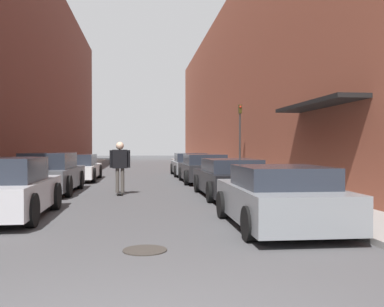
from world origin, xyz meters
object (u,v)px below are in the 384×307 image
at_px(parked_car_right_1, 230,178).
at_px(parked_car_right_3, 190,165).
at_px(parked_car_right_0, 279,197).
at_px(manhole_cover, 145,250).
at_px(parked_car_left_2, 77,168).
at_px(parked_car_left_1, 50,174).
at_px(skateboarder, 120,162).
at_px(parked_car_left_0, 3,189).
at_px(traffic_light, 240,132).
at_px(parked_car_right_2, 204,169).

bearing_deg(parked_car_right_1, parked_car_right_3, 90.71).
relative_size(parked_car_right_0, manhole_cover, 5.68).
xyz_separation_m(parked_car_right_3, manhole_cover, (-2.71, -17.34, -0.61)).
distance_m(parked_car_right_0, parked_car_right_3, 15.71).
height_order(parked_car_left_2, parked_car_right_1, parked_car_left_2).
bearing_deg(parked_car_right_0, parked_car_left_1, 129.71).
height_order(parked_car_right_3, skateboarder, skateboarder).
distance_m(parked_car_left_0, parked_car_left_1, 5.39).
xyz_separation_m(parked_car_left_1, traffic_light, (8.27, 6.05, 1.70)).
xyz_separation_m(parked_car_right_1, parked_car_right_2, (-0.03, 5.56, 0.02)).
relative_size(parked_car_left_2, parked_car_right_0, 1.21).
distance_m(parked_car_right_1, skateboarder, 3.77).
relative_size(parked_car_left_0, parked_car_right_1, 0.86).
bearing_deg(parked_car_left_1, manhole_cover, -69.80).
height_order(parked_car_right_2, traffic_light, traffic_light).
relative_size(parked_car_right_1, skateboarder, 2.60).
bearing_deg(parked_car_right_1, parked_car_left_0, -149.26).
bearing_deg(parked_car_left_2, skateboarder, -70.07).
height_order(parked_car_left_1, parked_car_right_1, parked_car_left_1).
relative_size(parked_car_left_2, traffic_light, 1.30).
bearing_deg(parked_car_right_2, parked_car_right_3, 91.19).
height_order(parked_car_right_2, manhole_cover, parked_car_right_2).
distance_m(parked_car_left_2, parked_car_right_2, 6.24).
distance_m(parked_car_left_1, manhole_cover, 9.41).
bearing_deg(parked_car_left_0, parked_car_left_1, 90.60).
height_order(parked_car_left_0, traffic_light, traffic_light).
bearing_deg(parked_car_right_3, parked_car_left_1, -124.90).
bearing_deg(parked_car_right_3, parked_car_left_2, -154.05).
bearing_deg(skateboarder, traffic_light, 49.77).
relative_size(parked_car_left_0, parked_car_left_1, 0.89).
bearing_deg(parked_car_left_0, traffic_light, 54.31).
distance_m(manhole_cover, traffic_light, 15.87).
xyz_separation_m(parked_car_right_1, traffic_light, (2.20, 7.86, 1.78)).
height_order(parked_car_right_0, traffic_light, traffic_light).
distance_m(parked_car_left_0, manhole_cover, 4.72).
height_order(skateboarder, manhole_cover, skateboarder).
bearing_deg(parked_car_left_2, manhole_cover, -77.84).
relative_size(parked_car_right_0, parked_car_right_1, 0.84).
xyz_separation_m(parked_car_left_1, parked_car_right_2, (6.05, 3.75, -0.06)).
distance_m(parked_car_left_2, parked_car_right_1, 9.58).
height_order(parked_car_left_2, manhole_cover, parked_car_left_2).
height_order(parked_car_right_0, parked_car_right_3, parked_car_right_3).
bearing_deg(parked_car_right_3, parked_car_right_0, -89.93).
bearing_deg(parked_car_right_2, parked_car_left_1, -148.19).
bearing_deg(manhole_cover, parked_car_right_3, 81.13).
bearing_deg(parked_car_right_0, parked_car_right_1, 88.82).
relative_size(parked_car_left_0, traffic_light, 1.10).
xyz_separation_m(parked_car_right_2, parked_car_right_3, (-0.10, 4.78, -0.01)).
relative_size(parked_car_left_2, parked_car_right_1, 1.02).
distance_m(parked_car_right_1, parked_car_right_3, 10.34).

